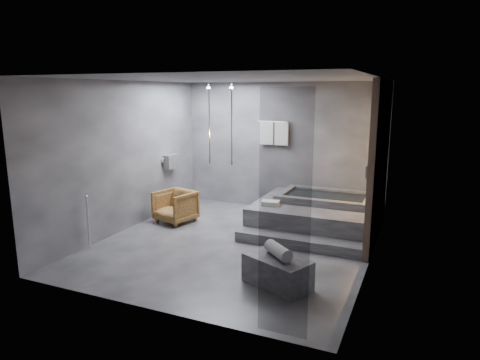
% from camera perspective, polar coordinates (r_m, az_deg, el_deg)
% --- Properties ---
extents(room, '(5.00, 5.04, 2.82)m').
position_cam_1_polar(room, '(7.19, 3.00, 4.78)').
color(room, '#313133').
rests_on(room, ground).
extents(tub_deck, '(2.20, 2.00, 0.50)m').
position_cam_1_polar(tub_deck, '(8.44, 9.98, -4.61)').
color(tub_deck, '#363639').
rests_on(tub_deck, ground).
extents(tub_step, '(2.20, 0.36, 0.18)m').
position_cam_1_polar(tub_step, '(7.41, 7.73, -8.20)').
color(tub_step, '#363639').
rests_on(tub_step, ground).
extents(concrete_bench, '(1.02, 0.82, 0.41)m').
position_cam_1_polar(concrete_bench, '(5.95, 4.99, -12.10)').
color(concrete_bench, '#313234').
rests_on(concrete_bench, ground).
extents(driftwood_chair, '(0.85, 0.86, 0.64)m').
position_cam_1_polar(driftwood_chair, '(8.75, -8.63, -3.49)').
color(driftwood_chair, '#4B2F12').
rests_on(driftwood_chair, ground).
extents(rolled_towel, '(0.48, 0.45, 0.17)m').
position_cam_1_polar(rolled_towel, '(5.87, 5.12, -9.38)').
color(rolled_towel, white).
rests_on(rolled_towel, concrete_bench).
extents(deck_towel, '(0.35, 0.28, 0.09)m').
position_cam_1_polar(deck_towel, '(8.06, 4.10, -3.09)').
color(deck_towel, silver).
rests_on(deck_towel, tub_deck).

